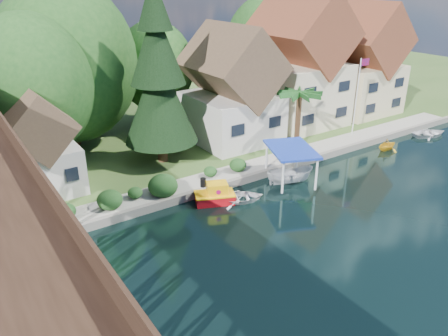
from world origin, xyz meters
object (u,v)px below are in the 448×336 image
(boat_yellow, at_px, (387,144))
(flagpole, at_px, (359,89))
(boat_white_a, at_px, (240,196))
(boat_canopy, at_px, (290,169))
(boat_white_b, at_px, (430,132))
(shed, at_px, (40,149))
(house_right, at_px, (359,66))
(palm_tree, at_px, (300,96))
(tugboat, at_px, (215,195))
(house_center, at_px, (299,68))
(house_left, at_px, (231,93))
(conifer, at_px, (158,77))

(boat_yellow, bearing_deg, flagpole, 6.19)
(boat_white_a, bearing_deg, boat_canopy, -64.84)
(boat_white_b, bearing_deg, shed, 93.57)
(house_right, height_order, flagpole, house_right)
(palm_tree, distance_m, flagpole, 7.32)
(tugboat, distance_m, boat_canopy, 6.77)
(boat_yellow, bearing_deg, boat_canopy, 91.84)
(house_center, bearing_deg, house_left, -176.82)
(house_right, xyz_separation_m, tugboat, (-26.01, -9.44, -5.15))
(tugboat, bearing_deg, boat_yellow, -0.92)
(house_left, bearing_deg, palm_tree, -55.04)
(palm_tree, height_order, boat_white_a, palm_tree)
(tugboat, bearing_deg, boat_white_b, -0.59)
(house_left, height_order, conifer, conifer)
(house_right, relative_size, shed, 1.59)
(palm_tree, bearing_deg, flagpole, -4.23)
(conifer, height_order, boat_white_b, conifer)
(house_right, distance_m, boat_white_a, 26.97)
(shed, relative_size, boat_canopy, 1.40)
(shed, bearing_deg, boat_white_a, -36.91)
(conifer, xyz_separation_m, palm_tree, (11.84, -4.12, -2.33))
(flagpole, bearing_deg, shed, 171.42)
(house_right, height_order, conifer, conifer)
(palm_tree, bearing_deg, boat_canopy, -136.83)
(tugboat, relative_size, boat_yellow, 1.38)
(boat_white_a, bearing_deg, tugboat, 87.13)
(tugboat, bearing_deg, conifer, 90.64)
(flagpole, xyz_separation_m, boat_white_a, (-17.39, -4.36, -4.85))
(boat_white_b, bearing_deg, boat_yellow, 106.57)
(house_left, distance_m, boat_canopy, 10.85)
(shed, height_order, conifer, conifer)
(flagpole, bearing_deg, boat_yellow, -84.24)
(palm_tree, bearing_deg, conifer, 160.81)
(house_left, height_order, shed, house_left)
(house_left, height_order, palm_tree, house_left)
(house_left, bearing_deg, shed, -175.23)
(shed, distance_m, boat_white_b, 37.58)
(house_center, relative_size, flagpole, 1.80)
(house_right, bearing_deg, boat_white_a, -157.19)
(boat_canopy, xyz_separation_m, boat_white_b, (19.81, 0.35, -0.92))
(boat_canopy, bearing_deg, flagpole, 18.74)
(house_left, relative_size, house_right, 0.88)
(tugboat, bearing_deg, boat_canopy, -5.33)
(house_center, distance_m, tugboat, 20.54)
(house_center, relative_size, house_right, 1.12)
(house_left, xyz_separation_m, tugboat, (-8.01, -9.44, -4.51))
(boat_white_a, height_order, boat_canopy, boat_canopy)
(shed, relative_size, boat_white_a, 2.19)
(shed, bearing_deg, boat_canopy, -27.15)
(house_right, height_order, boat_white_a, house_right)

